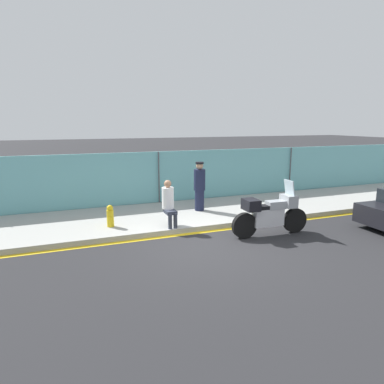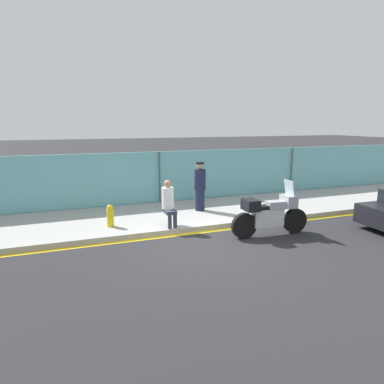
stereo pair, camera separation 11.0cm
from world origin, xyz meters
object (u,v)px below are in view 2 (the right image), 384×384
Objects in this scene: motorcycle at (270,214)px; person_seated_on_curb at (168,200)px; officer_standing at (200,186)px; fire_hydrant at (110,216)px.

person_seated_on_curb is at bearing 151.70° from motorcycle.
motorcycle is 1.75× the size of person_seated_on_curb.
fire_hydrant is at bearing -165.44° from officer_standing.
motorcycle is 2.93m from officer_standing.
officer_standing reaches higher than person_seated_on_curb.
motorcycle is 2.89m from person_seated_on_curb.
person_seated_on_curb is (-2.47, 1.47, 0.26)m from motorcycle.
motorcycle is 1.40× the size of officer_standing.
fire_hydrant is (-4.08, 1.93, -0.15)m from motorcycle.
person_seated_on_curb is (-1.49, -1.26, -0.11)m from officer_standing.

